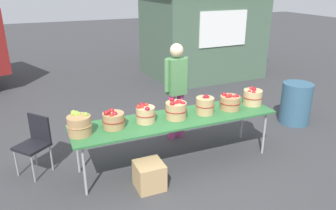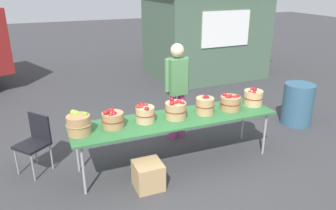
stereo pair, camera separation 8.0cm
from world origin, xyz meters
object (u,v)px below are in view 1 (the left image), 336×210
(market_table, at_px, (176,120))
(apple_basket_red_5, at_px, (252,97))
(vendor_adult, at_px, (176,84))
(trash_barrel, at_px, (296,103))
(produce_crate, at_px, (149,175))
(apple_basket_red_1, at_px, (145,114))
(apple_basket_red_2, at_px, (176,110))
(folding_chair, at_px, (35,140))
(apple_basket_red_4, at_px, (230,102))
(apple_basket_green_0, at_px, (79,125))
(apple_basket_red_0, at_px, (113,120))
(apple_basket_red_3, at_px, (205,105))

(market_table, distance_m, apple_basket_red_5, 1.40)
(vendor_adult, height_order, trash_barrel, vendor_adult)
(trash_barrel, relative_size, produce_crate, 2.16)
(apple_basket_red_1, bearing_deg, apple_basket_red_5, -0.38)
(apple_basket_red_2, bearing_deg, vendor_adult, 65.72)
(folding_chair, bearing_deg, apple_basket_red_4, 39.10)
(apple_basket_green_0, xyz_separation_m, apple_basket_red_1, (0.94, 0.04, -0.01))
(apple_basket_red_5, height_order, produce_crate, apple_basket_red_5)
(vendor_adult, bearing_deg, apple_basket_red_1, 37.05)
(apple_basket_green_0, height_order, apple_basket_red_1, apple_basket_green_0)
(folding_chair, xyz_separation_m, produce_crate, (1.37, -1.04, -0.32))
(apple_basket_red_2, bearing_deg, apple_basket_red_0, 177.75)
(market_table, height_order, apple_basket_green_0, apple_basket_green_0)
(market_table, relative_size, apple_basket_red_3, 10.15)
(market_table, xyz_separation_m, folding_chair, (-1.97, 0.57, -0.21))
(apple_basket_red_1, distance_m, folding_chair, 1.64)
(apple_basket_red_5, bearing_deg, produce_crate, -165.92)
(folding_chair, bearing_deg, apple_basket_red_5, 41.11)
(trash_barrel, bearing_deg, apple_basket_red_5, -162.61)
(apple_basket_red_5, bearing_deg, apple_basket_red_4, -175.83)
(apple_basket_red_3, distance_m, apple_basket_red_4, 0.46)
(apple_basket_red_5, xyz_separation_m, folding_chair, (-3.36, 0.54, -0.37))
(apple_basket_red_3, bearing_deg, vendor_adult, 98.51)
(apple_basket_green_0, height_order, apple_basket_red_3, apple_basket_green_0)
(folding_chair, bearing_deg, produce_crate, 13.00)
(vendor_adult, bearing_deg, apple_basket_red_5, 138.20)
(apple_basket_red_1, height_order, folding_chair, apple_basket_red_1)
(apple_basket_green_0, height_order, apple_basket_red_4, apple_basket_green_0)
(apple_basket_red_4, height_order, trash_barrel, apple_basket_red_4)
(apple_basket_red_2, height_order, produce_crate, apple_basket_red_2)
(apple_basket_red_5, bearing_deg, apple_basket_red_0, 179.89)
(apple_basket_red_1, bearing_deg, apple_basket_red_4, -1.84)
(apple_basket_green_0, relative_size, apple_basket_red_1, 1.13)
(market_table, xyz_separation_m, apple_basket_green_0, (-1.40, -0.00, 0.17))
(folding_chair, bearing_deg, vendor_adult, 55.68)
(market_table, xyz_separation_m, trash_barrel, (2.81, 0.47, -0.31))
(apple_basket_red_4, bearing_deg, produce_crate, -163.14)
(apple_basket_red_3, bearing_deg, trash_barrel, 11.64)
(vendor_adult, height_order, folding_chair, vendor_adult)
(folding_chair, bearing_deg, apple_basket_red_0, 22.94)
(apple_basket_red_0, xyz_separation_m, apple_basket_red_4, (1.87, -0.04, -0.00))
(apple_basket_red_3, xyz_separation_m, produce_crate, (-1.09, -0.47, -0.70))
(apple_basket_red_1, bearing_deg, trash_barrel, 7.51)
(apple_basket_red_3, height_order, apple_basket_red_4, apple_basket_red_3)
(apple_basket_green_0, height_order, apple_basket_red_0, apple_basket_green_0)
(produce_crate, bearing_deg, apple_basket_red_0, 123.16)
(apple_basket_red_3, bearing_deg, produce_crate, -156.83)
(apple_basket_red_2, distance_m, vendor_adult, 0.88)
(apple_basket_red_2, relative_size, trash_barrel, 0.41)
(vendor_adult, bearing_deg, trash_barrel, 167.38)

